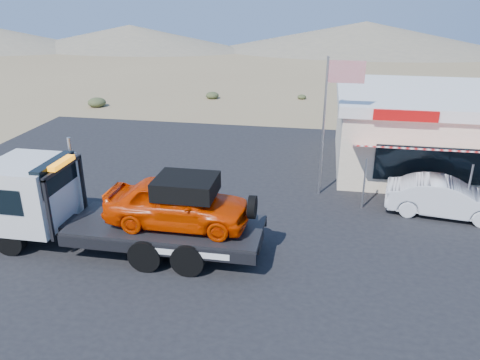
{
  "coord_description": "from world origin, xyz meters",
  "views": [
    {
      "loc": [
        4.63,
        -14.96,
        8.5
      ],
      "look_at": [
        1.59,
        1.87,
        1.5
      ],
      "focal_mm": 35.0,
      "sensor_mm": 36.0,
      "label": 1
    }
  ],
  "objects_px": {
    "jerky_store": "(441,130)",
    "flagpole": "(330,112)",
    "white_sedan": "(445,198)",
    "tow_truck": "(116,204)"
  },
  "relations": [
    {
      "from": "jerky_store",
      "to": "white_sedan",
      "type": "bearing_deg",
      "value": -98.08
    },
    {
      "from": "tow_truck",
      "to": "jerky_store",
      "type": "xyz_separation_m",
      "value": [
        12.6,
        10.48,
        0.3
      ]
    },
    {
      "from": "white_sedan",
      "to": "flagpole",
      "type": "distance_m",
      "value": 5.76
    },
    {
      "from": "tow_truck",
      "to": "jerky_store",
      "type": "relative_size",
      "value": 0.9
    },
    {
      "from": "tow_truck",
      "to": "white_sedan",
      "type": "bearing_deg",
      "value": 21.93
    },
    {
      "from": "tow_truck",
      "to": "jerky_store",
      "type": "bearing_deg",
      "value": 39.76
    },
    {
      "from": "jerky_store",
      "to": "flagpole",
      "type": "bearing_deg",
      "value": -141.21
    },
    {
      "from": "white_sedan",
      "to": "jerky_store",
      "type": "distance_m",
      "value": 5.92
    },
    {
      "from": "white_sedan",
      "to": "flagpole",
      "type": "xyz_separation_m",
      "value": [
        -4.75,
        1.26,
        2.99
      ]
    },
    {
      "from": "jerky_store",
      "to": "flagpole",
      "type": "distance_m",
      "value": 7.36
    }
  ]
}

